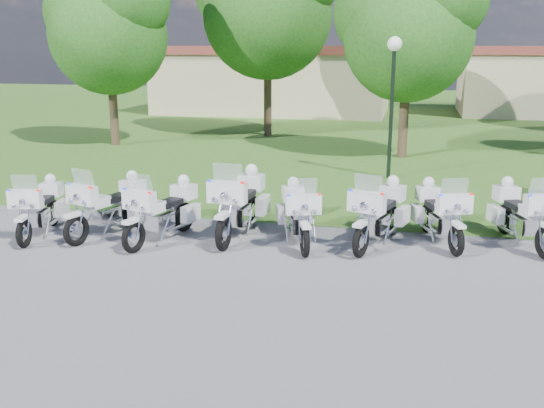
% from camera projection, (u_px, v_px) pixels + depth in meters
% --- Properties ---
extents(ground, '(100.00, 100.00, 0.00)m').
position_uv_depth(ground, '(257.00, 268.00, 11.37)').
color(ground, slate).
rests_on(ground, ground).
extents(grass_lawn, '(100.00, 48.00, 0.01)m').
position_uv_depth(grass_lawn, '(368.00, 115.00, 36.82)').
color(grass_lawn, '#34631F').
rests_on(grass_lawn, ground).
extents(motorcycle_0, '(1.01, 2.20, 1.49)m').
position_uv_depth(motorcycle_0, '(40.00, 207.00, 13.30)').
color(motorcycle_0, black).
rests_on(motorcycle_0, ground).
extents(motorcycle_1, '(1.22, 2.30, 1.59)m').
position_uv_depth(motorcycle_1, '(110.00, 205.00, 13.34)').
color(motorcycle_1, black).
rests_on(motorcycle_1, ground).
extents(motorcycle_2, '(1.17, 2.30, 1.58)m').
position_uv_depth(motorcycle_2, '(164.00, 210.00, 12.92)').
color(motorcycle_2, black).
rests_on(motorcycle_2, ground).
extents(motorcycle_3, '(0.92, 2.63, 1.76)m').
position_uv_depth(motorcycle_3, '(240.00, 203.00, 13.22)').
color(motorcycle_3, black).
rests_on(motorcycle_3, ground).
extents(motorcycle_4, '(1.23, 2.21, 1.54)m').
position_uv_depth(motorcycle_4, '(298.00, 213.00, 12.76)').
color(motorcycle_4, black).
rests_on(motorcycle_4, ground).
extents(motorcycle_5, '(1.25, 2.36, 1.63)m').
position_uv_depth(motorcycle_5, '(380.00, 212.00, 12.66)').
color(motorcycle_5, black).
rests_on(motorcycle_5, ground).
extents(motorcycle_6, '(1.22, 2.19, 1.53)m').
position_uv_depth(motorcycle_6, '(439.00, 212.00, 12.81)').
color(motorcycle_6, black).
rests_on(motorcycle_6, ground).
extents(motorcycle_7, '(1.25, 2.26, 1.58)m').
position_uv_depth(motorcycle_7, '(522.00, 213.00, 12.67)').
color(motorcycle_7, black).
rests_on(motorcycle_7, ground).
extents(lamp_post, '(0.44, 0.44, 4.35)m').
position_uv_depth(lamp_post, '(393.00, 73.00, 18.41)').
color(lamp_post, black).
rests_on(lamp_post, ground).
extents(tree_0, '(5.61, 4.79, 7.48)m').
position_uv_depth(tree_0, '(107.00, 24.00, 24.57)').
color(tree_0, '#38281C').
rests_on(tree_0, ground).
extents(tree_1, '(6.83, 5.83, 9.11)m').
position_uv_depth(tree_1, '(267.00, 1.00, 27.03)').
color(tree_1, '#38281C').
rests_on(tree_1, ground).
extents(tree_2, '(5.48, 4.67, 7.30)m').
position_uv_depth(tree_2, '(408.00, 24.00, 21.72)').
color(tree_2, '#38281C').
rests_on(tree_2, ground).
extents(building_west, '(14.56, 8.32, 4.10)m').
position_uv_depth(building_west, '(275.00, 79.00, 38.56)').
color(building_west, '#C0B28B').
rests_on(building_west, ground).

